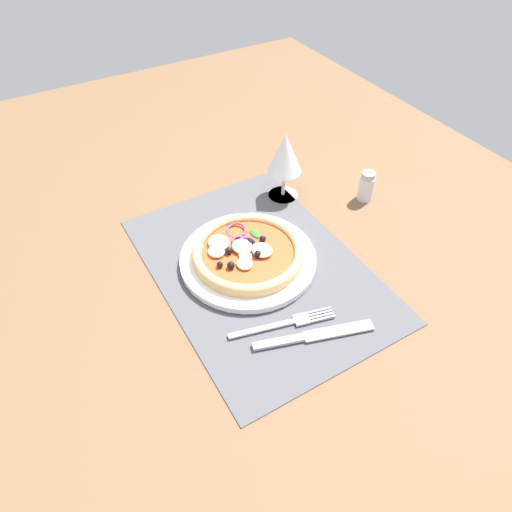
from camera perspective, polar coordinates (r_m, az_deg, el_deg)
name	(u,v)px	position (r cm, az deg, el deg)	size (l,w,h in cm)	color
ground_plane	(258,273)	(86.70, 0.22, -2.10)	(190.00, 140.00, 2.40)	brown
placemat	(258,268)	(85.69, 0.23, -1.46)	(50.45, 35.11, 0.40)	#4C4C51
plate	(248,259)	(86.16, -0.98, -0.34)	(25.20, 25.20, 1.29)	white
pizza	(247,252)	(84.95, -1.08, 0.52)	(20.52, 20.52, 2.69)	tan
fork	(288,323)	(77.10, 3.94, -8.14)	(5.84, 17.83, 0.44)	#B2B5BA
knife	(315,335)	(75.97, 7.24, -9.60)	(7.60, 19.57, 0.62)	#B2B5BA
wine_glass	(285,155)	(96.91, 3.55, 12.22)	(7.20, 7.20, 14.90)	silver
pepper_shaker	(366,186)	(102.34, 13.34, 8.28)	(3.20, 3.20, 6.70)	silver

